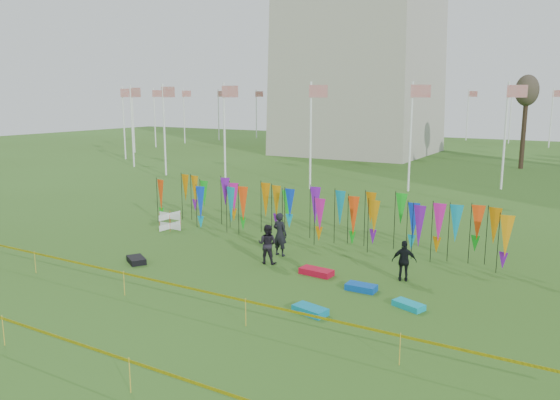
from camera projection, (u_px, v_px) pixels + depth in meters
The scene contains 14 objects.
ground at pixel (212, 285), 20.40m from camera, with size 160.00×160.00×0.00m, color #305417.
flagpole_ring at pixel (359, 120), 67.25m from camera, with size 57.40×56.16×8.00m.
banner_row at pixel (311, 209), 26.28m from camera, with size 18.64×0.64×2.48m.
caution_tape_near at pixel (161, 283), 18.29m from camera, with size 26.00×0.02×0.90m.
caution_tape_far at pixel (42, 333), 14.43m from camera, with size 26.00×0.02×0.90m.
box_kite at pixel (170, 221), 28.88m from camera, with size 0.79×0.79×0.88m.
person_left at pixel (280, 234), 24.00m from camera, with size 0.71×0.52×1.93m, color black.
person_mid at pixel (267, 244), 22.87m from camera, with size 0.82×0.51×1.68m, color black.
person_right at pixel (404, 261), 20.70m from camera, with size 0.92×0.53×1.58m, color black.
kite_bag_turquoise at pixel (310, 310), 17.68m from camera, with size 1.14×0.57×0.23m, color #0B8AAE.
kite_bag_blue at pixel (361, 287), 19.79m from camera, with size 1.09×0.57×0.23m, color #0B4FB8.
kite_bag_red at pixel (316, 272), 21.53m from camera, with size 1.31×0.60×0.24m, color red.
kite_bag_black at pixel (136, 260), 23.07m from camera, with size 1.06×0.61×0.25m, color black.
kite_bag_teal at pixel (409, 305), 18.14m from camera, with size 1.05×0.50×0.20m, color #0DA5BC.
Camera 1 is at (12.09, -15.45, 6.94)m, focal length 35.00 mm.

